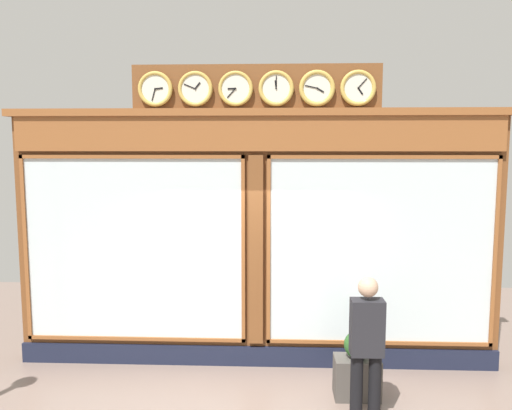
# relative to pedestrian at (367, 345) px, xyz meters

# --- Properties ---
(shop_facade) EXTENTS (6.87, 0.42, 4.19)m
(shop_facade) POSITION_rel_pedestrian_xyz_m (1.28, -1.64, 0.92)
(shop_facade) COLOR brown
(shop_facade) RESTS_ON ground_plane
(pedestrian) EXTENTS (0.36, 0.23, 1.69)m
(pedestrian) POSITION_rel_pedestrian_xyz_m (0.00, 0.00, 0.00)
(pedestrian) COLOR black
(pedestrian) RESTS_ON ground_plane
(planter_box) EXTENTS (0.56, 0.36, 0.51)m
(planter_box) POSITION_rel_pedestrian_xyz_m (-0.01, -0.64, -0.68)
(planter_box) COLOR #4C4742
(planter_box) RESTS_ON ground_plane
(planter_shrub) EXTENTS (0.34, 0.34, 0.34)m
(planter_shrub) POSITION_rel_pedestrian_xyz_m (-0.01, -0.64, -0.26)
(planter_shrub) COLOR #285623
(planter_shrub) RESTS_ON planter_box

